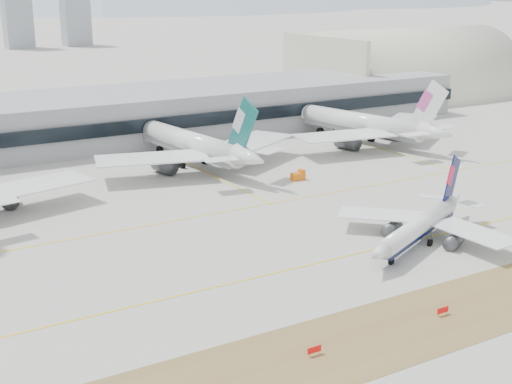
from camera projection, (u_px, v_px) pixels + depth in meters
ground at (263, 263)px, 128.84m from camera, size 3000.00×3000.00×0.00m
taxiing_airliner at (421, 225)px, 138.15m from camera, size 40.87×34.74×14.62m
widebody_cathay at (195, 145)px, 194.70m from camera, size 62.53×61.62×22.45m
widebody_china_air at (367, 125)px, 222.43m from camera, size 61.69×61.37×22.52m
terminal at (72, 121)px, 221.54m from camera, size 280.00×43.10×15.00m
hangar at (404, 97)px, 315.72m from camera, size 91.00×60.00×60.00m
hold_sign_left at (314, 350)px, 96.73m from camera, size 2.20×0.15×1.35m
hold_sign_right at (443, 310)px, 108.37m from camera, size 2.20×0.15×1.35m
gse_c at (298, 176)px, 183.02m from camera, size 3.55×2.00×2.60m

